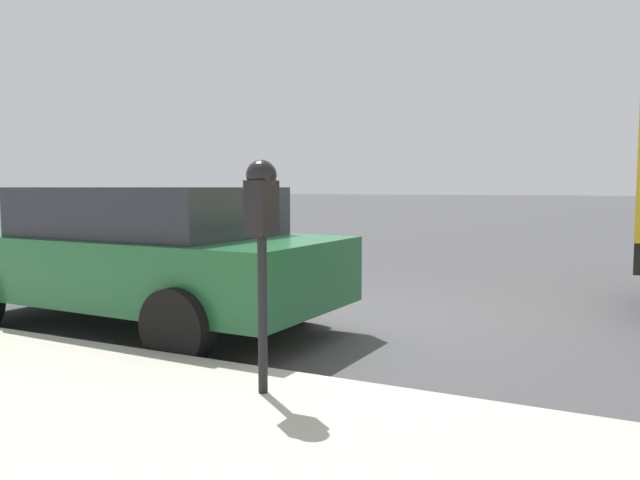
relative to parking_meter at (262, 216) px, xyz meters
name	(u,v)px	position (x,y,z in m)	size (l,w,h in m)	color
ground_plane	(322,320)	(2.69, 0.90, -1.26)	(220.00, 220.00, 0.00)	#424244
parking_meter	(262,216)	(0.00, 0.00, 0.00)	(0.21, 0.19, 1.47)	black
car_green	(140,253)	(1.55, 2.41, -0.49)	(2.12, 4.28, 1.44)	#1E5B33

